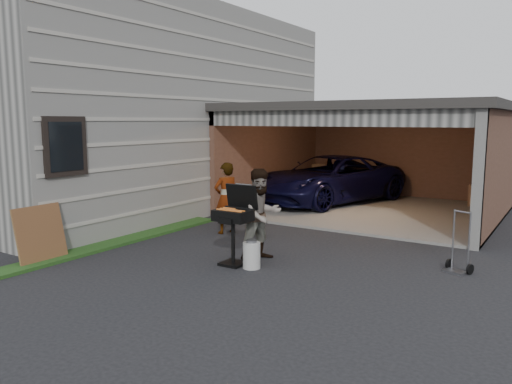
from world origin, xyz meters
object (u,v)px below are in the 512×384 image
at_px(woman, 226,198).
at_px(minivan, 329,181).
at_px(bbq_grill, 234,218).
at_px(hand_truck, 458,260).
at_px(propane_tank, 252,255).
at_px(man, 261,215).
at_px(plywood_panel, 40,234).

bearing_deg(woman, minivan, -158.38).
bearing_deg(minivan, bbq_grill, -61.99).
bearing_deg(woman, hand_truck, 111.97).
height_order(propane_tank, hand_truck, hand_truck).
height_order(man, bbq_grill, man).
relative_size(man, bbq_grill, 1.19).
xyz_separation_m(propane_tank, plywood_panel, (-3.29, -1.71, 0.28)).
height_order(woman, propane_tank, woman).
height_order(minivan, man, man).
distance_m(minivan, propane_tank, 6.91).
height_order(minivan, bbq_grill, minivan).
height_order(woman, plywood_panel, woman).
bearing_deg(hand_truck, bbq_grill, -131.64).
height_order(woman, man, man).
bearing_deg(hand_truck, man, -138.16).
height_order(man, propane_tank, man).
distance_m(minivan, bbq_grill, 6.79).
bearing_deg(man, bbq_grill, -178.12).
distance_m(bbq_grill, propane_tank, 0.70).
xyz_separation_m(minivan, man, (1.49, -6.14, 0.13)).
xyz_separation_m(bbq_grill, hand_truck, (3.35, 1.63, -0.62)).
distance_m(minivan, hand_truck, 6.85).
bearing_deg(minivan, hand_truck, -30.26).
height_order(woman, hand_truck, woman).
xyz_separation_m(woman, man, (1.77, -1.36, 0.03)).
bearing_deg(plywood_panel, woman, 69.31).
distance_m(woman, propane_tank, 2.77).
bearing_deg(man, minivan, 38.41).
xyz_separation_m(woman, plywood_panel, (-1.37, -3.62, -0.28)).
bearing_deg(man, hand_truck, -45.84).
relative_size(minivan, woman, 3.16).
relative_size(minivan, propane_tank, 11.17).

